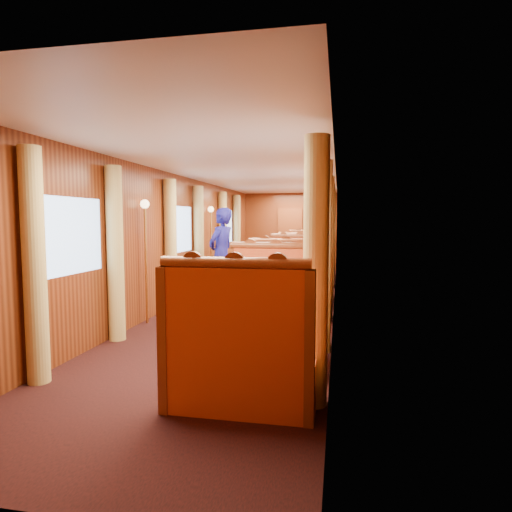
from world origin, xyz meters
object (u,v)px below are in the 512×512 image
(table_mid, at_px, (294,287))
(passenger, at_px, (298,263))
(banquette_near_fwd, at_px, (239,362))
(teapot_right, at_px, (254,298))
(steward, at_px, (222,254))
(table_far, at_px, (307,267))
(table_near, at_px, (260,336))
(banquette_near_aft, at_px, (274,312))
(teapot_left, at_px, (246,297))
(tea_tray, at_px, (248,302))
(teapot_back, at_px, (251,295))
(banquette_mid_aft, at_px, (299,277))
(banquette_far_fwd, at_px, (304,269))
(fruit_plate, at_px, (284,304))
(banquette_mid_fwd, at_px, (287,293))
(rose_vase_mid, at_px, (296,258))
(banquette_far_aft, at_px, (310,261))
(rose_vase_far, at_px, (308,246))

(table_mid, bearing_deg, passenger, 90.00)
(banquette_near_fwd, distance_m, teapot_right, 0.99)
(steward, bearing_deg, table_far, 175.41)
(table_near, relative_size, passenger, 1.38)
(table_near, relative_size, teapot_right, 7.44)
(table_mid, relative_size, table_far, 1.00)
(banquette_near_aft, bearing_deg, teapot_left, -97.43)
(tea_tray, bearing_deg, teapot_back, 83.38)
(table_near, relative_size, banquette_mid_aft, 0.78)
(banquette_far_fwd, distance_m, steward, 2.64)
(table_near, xyz_separation_m, fruit_plate, (0.27, -0.13, 0.39))
(banquette_near_aft, height_order, teapot_left, banquette_near_aft)
(banquette_mid_fwd, height_order, teapot_right, banquette_mid_fwd)
(banquette_far_fwd, bearing_deg, passenger, -90.00)
(table_near, xyz_separation_m, steward, (-1.52, 3.89, 0.56))
(passenger, bearing_deg, teapot_back, -91.59)
(banquette_near_fwd, xyz_separation_m, teapot_back, (-0.12, 1.06, 0.39))
(banquette_near_fwd, height_order, rose_vase_mid, banquette_near_fwd)
(banquette_near_aft, relative_size, banquette_far_aft, 1.00)
(table_mid, bearing_deg, banquette_near_aft, -90.00)
(banquette_near_aft, bearing_deg, table_near, -90.00)
(table_near, relative_size, banquette_mid_fwd, 0.78)
(rose_vase_mid, distance_m, passenger, 0.79)
(table_mid, relative_size, fruit_plate, 4.48)
(banquette_mid_aft, relative_size, banquette_far_fwd, 1.00)
(banquette_mid_fwd, relative_size, tea_tray, 3.94)
(banquette_near_fwd, bearing_deg, rose_vase_far, 89.84)
(table_far, height_order, rose_vase_mid, rose_vase_mid)
(banquette_mid_aft, relative_size, steward, 0.71)
(teapot_left, bearing_deg, table_far, 87.42)
(table_mid, distance_m, steward, 1.66)
(table_mid, distance_m, banquette_mid_fwd, 1.02)
(steward, bearing_deg, passenger, 125.38)
(banquette_near_aft, relative_size, table_far, 1.28)
(passenger, bearing_deg, teapot_right, -90.64)
(banquette_near_aft, relative_size, teapot_right, 9.49)
(banquette_mid_aft, distance_m, table_far, 2.49)
(tea_tray, distance_m, steward, 4.19)
(fruit_plate, bearing_deg, teapot_right, 175.40)
(steward, bearing_deg, banquette_mid_aft, 133.73)
(banquette_far_fwd, xyz_separation_m, banquette_far_aft, (0.00, 2.03, 0.00))
(banquette_mid_aft, xyz_separation_m, teapot_left, (-0.14, -4.60, 0.39))
(banquette_far_aft, xyz_separation_m, steward, (-1.52, -4.12, 0.52))
(table_mid, distance_m, banquette_far_aft, 4.51)
(banquette_far_aft, relative_size, fruit_plate, 5.72)
(table_far, xyz_separation_m, teapot_right, (-0.05, -7.11, 0.43))
(banquette_mid_aft, height_order, table_far, banquette_mid_aft)
(banquette_near_fwd, xyz_separation_m, rose_vase_mid, (0.04, 4.52, 0.50))
(banquette_mid_fwd, distance_m, rose_vase_mid, 1.14)
(banquette_mid_aft, bearing_deg, banquette_far_aft, 90.00)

